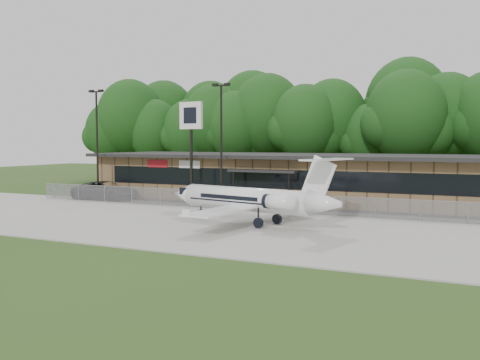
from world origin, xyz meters
The scene contains 11 objects.
ground centered at (0.00, 0.00, 0.00)m, with size 160.00×160.00×0.00m, color #2B4819.
apron centered at (0.00, 8.00, 0.04)m, with size 64.00×18.00×0.08m, color #9E9B93.
parking_lot centered at (0.00, 19.50, 0.03)m, with size 50.00×9.00×0.06m, color #383835.
terminal centered at (0.00, 23.94, 2.18)m, with size 41.00×11.65×4.30m.
fence centered at (0.00, 15.00, 0.78)m, with size 46.00×0.04×1.52m.
treeline centered at (0.00, 42.00, 7.50)m, with size 72.00×12.00×15.00m, color #143A12, non-canonical shape.
light_pole_left centered at (-18.00, 16.50, 5.98)m, with size 1.55×0.30×10.23m.
light_pole_mid centered at (-5.00, 16.50, 5.98)m, with size 1.55×0.30×10.23m.
business_jet centered at (1.29, 8.72, 1.64)m, with size 13.56×12.20×4.59m.
suv centered at (-17.23, 16.63, 0.88)m, with size 2.92×6.33×1.76m, color #2A292C.
pole_sign centered at (-8.06, 16.79, 6.76)m, with size 2.33×0.58×8.84m.
Camera 1 is at (15.30, -22.84, 5.49)m, focal length 40.00 mm.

